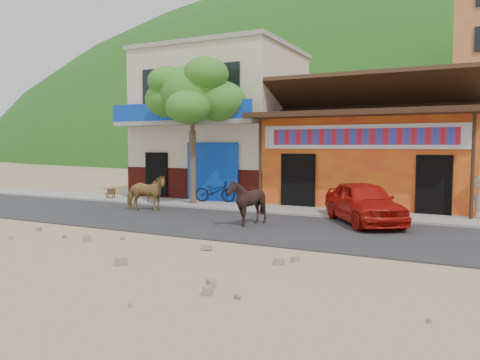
# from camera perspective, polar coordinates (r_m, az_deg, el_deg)

# --- Properties ---
(ground) EXTENTS (120.00, 120.00, 0.00)m
(ground) POSITION_cam_1_polar(r_m,az_deg,el_deg) (12.38, -2.15, -7.57)
(ground) COLOR #9E825B
(ground) RESTS_ON ground
(road) EXTENTS (60.00, 5.00, 0.04)m
(road) POSITION_cam_1_polar(r_m,az_deg,el_deg) (14.57, 2.62, -5.68)
(road) COLOR #28282B
(road) RESTS_ON ground
(sidewalk) EXTENTS (60.00, 2.00, 0.12)m
(sidewalk) POSITION_cam_1_polar(r_m,az_deg,el_deg) (17.78, 7.23, -3.77)
(sidewalk) COLOR gray
(sidewalk) RESTS_ON ground
(dance_club) EXTENTS (8.00, 6.00, 3.60)m
(dance_club) POSITION_cam_1_polar(r_m,az_deg,el_deg) (20.97, 16.11, 2.10)
(dance_club) COLOR orange
(dance_club) RESTS_ON ground
(cafe_building) EXTENTS (7.00, 6.00, 7.00)m
(cafe_building) POSITION_cam_1_polar(r_m,az_deg,el_deg) (23.54, -2.17, 6.62)
(cafe_building) COLOR beige
(cafe_building) RESTS_ON ground
(hillside) EXTENTS (100.00, 40.00, 24.00)m
(hillside) POSITION_cam_1_polar(r_m,az_deg,el_deg) (81.37, 22.79, 10.64)
(hillside) COLOR #194C14
(hillside) RESTS_ON ground
(tree) EXTENTS (3.00, 3.00, 6.00)m
(tree) POSITION_cam_1_polar(r_m,az_deg,el_deg) (19.46, -5.83, 5.97)
(tree) COLOR #2D721E
(tree) RESTS_ON sidewalk
(cow_tan) EXTENTS (1.76, 1.27, 1.35)m
(cow_tan) POSITION_cam_1_polar(r_m,az_deg,el_deg) (18.19, -11.39, -1.55)
(cow_tan) COLOR olive
(cow_tan) RESTS_ON road
(cow_dark) EXTENTS (1.73, 1.68, 1.46)m
(cow_dark) POSITION_cam_1_polar(r_m,az_deg,el_deg) (14.55, 0.86, -2.72)
(cow_dark) COLOR black
(cow_dark) RESTS_ON road
(red_car) EXTENTS (3.52, 4.17, 1.35)m
(red_car) POSITION_cam_1_polar(r_m,az_deg,el_deg) (15.49, 14.83, -2.64)
(red_car) COLOR #B5140C
(red_car) RESTS_ON road
(scooter) EXTENTS (1.84, 1.04, 0.91)m
(scooter) POSITION_cam_1_polar(r_m,az_deg,el_deg) (19.94, -3.05, -1.37)
(scooter) COLOR black
(scooter) RESTS_ON sidewalk
(cafe_chair_left) EXTENTS (0.50, 0.50, 0.81)m
(cafe_chair_left) POSITION_cam_1_polar(r_m,az_deg,el_deg) (20.09, -10.54, -1.54)
(cafe_chair_left) COLOR #452517
(cafe_chair_left) RESTS_ON sidewalk
(cafe_chair_right) EXTENTS (0.49, 0.49, 0.79)m
(cafe_chair_right) POSITION_cam_1_polar(r_m,az_deg,el_deg) (22.16, -15.54, -1.12)
(cafe_chair_right) COLOR #472D17
(cafe_chair_right) RESTS_ON sidewalk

